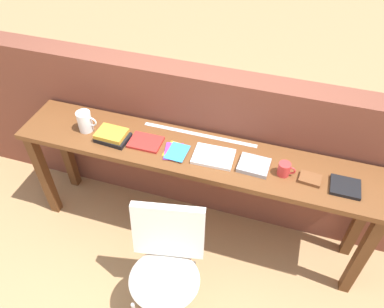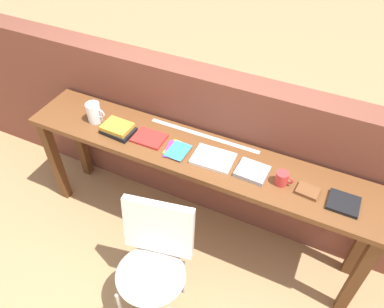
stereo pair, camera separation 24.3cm
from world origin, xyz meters
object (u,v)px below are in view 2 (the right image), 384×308
Objects in this scene: magazine_cycling at (149,138)px; pitcher_white at (94,112)px; chair_white_moulded at (153,259)px; book_open_centre at (213,159)px; pamphlet_pile_colourful at (177,150)px; mug at (282,178)px; book_repair_rightmost at (344,203)px; book_stack_leftmost at (118,129)px; leather_journal_brown at (308,191)px.

pitcher_white is at bearing 178.85° from magazine_cycling.
chair_white_moulded is at bearing -60.55° from magazine_cycling.
pamphlet_pile_colourful is at bearing -175.40° from book_open_centre.
magazine_cycling is 1.98× the size of mug.
pamphlet_pile_colourful is 0.25m from book_open_centre.
mug is at bearing -0.59° from pitcher_white.
book_repair_rightmost is (0.94, 0.61, 0.36)m from chair_white_moulded.
book_stack_leftmost is at bearing -172.75° from magazine_cycling.
chair_white_moulded is 4.09× the size of magazine_cycling.
book_open_centre is at bearing -0.15° from magazine_cycling.
pitcher_white is 1.04× the size of book_repair_rightmost.
mug reaches higher than chair_white_moulded.
leather_journal_brown reaches higher than magazine_cycling.
leather_journal_brown reaches higher than chair_white_moulded.
book_stack_leftmost is at bearing 134.93° from chair_white_moulded.
magazine_cycling is 0.93m from mug.
pamphlet_pile_colourful is (0.46, 0.01, -0.02)m from book_stack_leftmost.
mug is 0.17m from leather_journal_brown.
leather_journal_brown is (0.16, -0.00, -0.03)m from mug.
chair_white_moulded is at bearing -135.05° from leather_journal_brown.
chair_white_moulded is 3.87× the size of book_stack_leftmost.
pitcher_white reaches higher than pamphlet_pile_colourful.
leather_journal_brown is 0.74× the size of book_repair_rightmost.
magazine_cycling is 1.68× the size of leather_journal_brown.
pitcher_white reaches higher than magazine_cycling.
chair_white_moulded is 5.05× the size of book_repair_rightmost.
book_open_centre is (0.48, 0.00, 0.00)m from magazine_cycling.
chair_white_moulded is at bearing -37.80° from pitcher_white.
book_stack_leftmost is 1.53m from book_repair_rightmost.
chair_white_moulded is at bearing -77.59° from pamphlet_pile_colourful.
book_repair_rightmost is at bearing -3.01° from book_open_centre.
chair_white_moulded is at bearing -45.07° from book_stack_leftmost.
pitcher_white is at bearing 179.26° from book_repair_rightmost.
magazine_cycling is 0.23m from pamphlet_pile_colourful.
magazine_cycling is 1.09m from leather_journal_brown.
pitcher_white is 0.93m from book_open_centre.
book_stack_leftmost is (0.22, -0.04, -0.05)m from pitcher_white.
book_stack_leftmost is at bearing -179.35° from pamphlet_pile_colourful.
pamphlet_pile_colourful is at bearing -2.67° from pitcher_white.
pitcher_white is at bearing 179.41° from mug.
book_repair_rightmost reaches higher than chair_white_moulded.
pitcher_white is 1.41× the size of leather_journal_brown.
book_repair_rightmost reaches higher than magazine_cycling.
book_stack_leftmost is 1.19× the size of pamphlet_pile_colourful.
book_repair_rightmost is (0.21, -0.00, -0.00)m from leather_journal_brown.
magazine_cycling is (0.23, 0.03, -0.02)m from book_stack_leftmost.
book_open_centre reaches higher than chair_white_moulded.
pamphlet_pile_colourful is 0.74× the size of book_open_centre.
magazine_cycling is (0.45, -0.01, -0.07)m from pitcher_white.
pamphlet_pile_colourful is at bearing -178.58° from mug.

